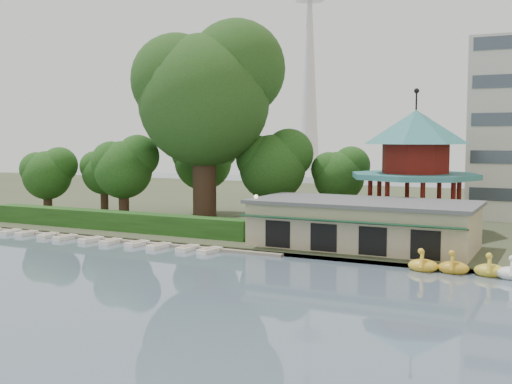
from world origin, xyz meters
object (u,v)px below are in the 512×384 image
Objects in this scene: boathouse at (363,223)px; big_tree at (207,90)px; dock at (117,239)px; pavilion at (415,159)px.

big_tree reaches higher than boathouse.
pavilion reaches higher than dock.
pavilion is (2.00, 10.03, 5.11)m from boathouse.
dock is 29.14m from pavilion.
big_tree is (3.19, 11.02, 14.27)m from dock.
dock is 1.59× the size of big_tree.
dock is at bearing -106.12° from big_tree.
dock is 1.83× the size of boathouse.
dock is 2.52× the size of pavilion.
big_tree is (-20.81, -3.78, 6.90)m from pavilion.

